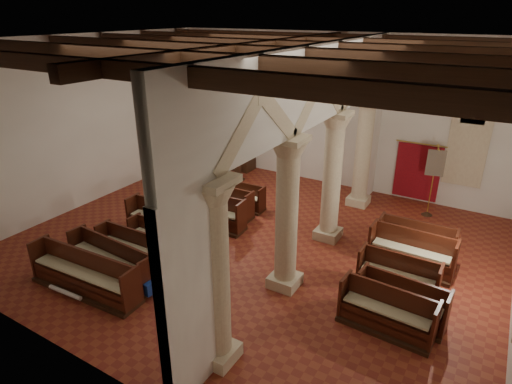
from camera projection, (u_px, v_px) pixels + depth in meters
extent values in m
plane|color=maroon|center=(255.00, 243.00, 13.35)|extent=(14.00, 14.00, 0.00)
plane|color=black|center=(255.00, 40.00, 11.00)|extent=(14.00, 14.00, 0.00)
cube|color=white|center=(333.00, 112.00, 16.92)|extent=(14.00, 0.02, 6.00)
cube|color=white|center=(78.00, 242.00, 7.44)|extent=(14.00, 0.02, 6.00)
cube|color=white|center=(90.00, 121.00, 15.48)|extent=(0.02, 12.00, 6.00)
cube|color=beige|center=(219.00, 352.00, 8.89)|extent=(0.75, 0.75, 0.30)
cylinder|color=beige|center=(215.00, 280.00, 8.19)|extent=(0.56, 0.56, 3.30)
cube|color=beige|center=(285.00, 280.00, 11.26)|extent=(0.75, 0.75, 0.30)
cylinder|color=beige|center=(287.00, 219.00, 10.56)|extent=(0.56, 0.56, 3.30)
cube|color=beige|center=(328.00, 233.00, 13.63)|extent=(0.75, 0.75, 0.30)
cylinder|color=beige|center=(332.00, 181.00, 12.93)|extent=(0.56, 0.56, 3.30)
cube|color=beige|center=(358.00, 200.00, 16.00)|extent=(0.75, 0.75, 0.30)
cylinder|color=beige|center=(363.00, 155.00, 15.30)|extent=(0.56, 0.56, 3.30)
cube|color=white|center=(318.00, 84.00, 10.53)|extent=(0.25, 11.90, 1.93)
cube|color=#2B624D|center=(467.00, 151.00, 14.86)|extent=(1.00, 0.03, 2.20)
cube|color=#341E10|center=(233.00, 149.00, 19.47)|extent=(2.00, 0.80, 1.80)
cube|color=#341E10|center=(232.00, 127.00, 19.08)|extent=(2.10, 0.85, 0.20)
cube|color=#3D2613|center=(238.00, 180.00, 18.24)|extent=(0.42, 0.42, 0.09)
cube|color=#3D2613|center=(238.00, 169.00, 18.06)|extent=(0.20, 0.20, 1.02)
cube|color=#3D2613|center=(237.00, 157.00, 17.78)|extent=(0.47, 0.37, 0.18)
cube|color=maroon|center=(417.00, 172.00, 15.93)|extent=(1.60, 0.06, 2.10)
cylinder|color=gold|center=(422.00, 144.00, 15.48)|extent=(1.80, 0.04, 0.04)
cone|color=#341E10|center=(427.00, 213.00, 15.19)|extent=(0.39, 0.39, 0.13)
cylinder|color=gold|center=(433.00, 181.00, 14.70)|extent=(0.04, 0.04, 2.60)
cylinder|color=gold|center=(438.00, 147.00, 14.24)|extent=(0.20, 0.75, 0.03)
cube|color=navy|center=(436.00, 163.00, 14.43)|extent=(0.59, 0.16, 0.92)
cube|color=#19169B|center=(148.00, 287.00, 10.79)|extent=(0.36, 0.31, 0.33)
cube|color=navy|center=(196.00, 271.00, 11.42)|extent=(0.42, 0.37, 0.36)
cube|color=navy|center=(202.00, 229.00, 13.65)|extent=(0.36, 0.30, 0.35)
cylinder|color=white|center=(65.00, 292.00, 10.77)|extent=(1.10, 0.17, 0.11)
cylinder|color=silver|center=(110.00, 250.00, 12.66)|extent=(0.91, 0.10, 0.09)
cube|color=#341E10|center=(86.00, 290.00, 11.05)|extent=(3.32, 0.91, 0.11)
cube|color=#441A0E|center=(83.00, 281.00, 10.89)|extent=(3.16, 0.58, 0.48)
cube|color=#441A0E|center=(89.00, 268.00, 10.98)|extent=(3.14, 0.23, 1.01)
cube|color=#441A0E|center=(44.00, 254.00, 11.60)|extent=(0.11, 0.64, 1.01)
cube|color=#441A0E|center=(129.00, 291.00, 10.08)|extent=(0.11, 0.64, 1.01)
cube|color=beige|center=(81.00, 272.00, 10.78)|extent=(3.03, 0.53, 0.05)
cube|color=#341E10|center=(113.00, 274.00, 11.69)|extent=(2.98, 0.88, 0.10)
cube|color=#48160F|center=(110.00, 267.00, 11.54)|extent=(2.81, 0.57, 0.45)
cube|color=#48160F|center=(116.00, 255.00, 11.63)|extent=(2.79, 0.24, 0.95)
cube|color=#48160F|center=(76.00, 244.00, 12.18)|extent=(0.11, 0.60, 0.95)
cube|color=#48160F|center=(151.00, 273.00, 10.82)|extent=(0.11, 0.60, 0.95)
cube|color=beige|center=(109.00, 259.00, 11.44)|extent=(2.69, 0.52, 0.05)
cube|color=#341E10|center=(139.00, 264.00, 12.19)|extent=(2.76, 0.72, 0.10)
cube|color=#3E0E0D|center=(137.00, 257.00, 12.04)|extent=(2.60, 0.43, 0.43)
cube|color=#3E0E0D|center=(142.00, 246.00, 12.12)|extent=(2.60, 0.11, 0.91)
cube|color=#3E0E0D|center=(105.00, 236.00, 12.63)|extent=(0.08, 0.58, 0.91)
cube|color=#3E0E0D|center=(174.00, 261.00, 11.37)|extent=(0.08, 0.58, 0.91)
cube|color=beige|center=(136.00, 249.00, 11.95)|extent=(2.50, 0.39, 0.05)
cube|color=#341E10|center=(166.00, 253.00, 12.73)|extent=(2.58, 0.68, 0.09)
cube|color=#43180E|center=(164.00, 246.00, 12.60)|extent=(2.43, 0.41, 0.41)
cube|color=#43180E|center=(168.00, 237.00, 12.68)|extent=(2.42, 0.11, 0.86)
cube|color=#43180E|center=(134.00, 228.00, 13.15)|extent=(0.07, 0.54, 0.86)
cube|color=#43180E|center=(199.00, 250.00, 11.97)|extent=(0.07, 0.54, 0.86)
cube|color=beige|center=(164.00, 240.00, 12.51)|extent=(2.33, 0.37, 0.05)
cube|color=#341E10|center=(176.00, 237.00, 13.59)|extent=(3.50, 0.98, 0.11)
cube|color=#471D0F|center=(174.00, 230.00, 13.43)|extent=(3.33, 0.65, 0.49)
cube|color=#471D0F|center=(179.00, 219.00, 13.52)|extent=(3.31, 0.29, 1.03)
cube|color=#471D0F|center=(136.00, 209.00, 14.18)|extent=(0.12, 0.66, 1.03)
cube|color=#471D0F|center=(219.00, 234.00, 12.58)|extent=(0.12, 0.66, 1.03)
cube|color=beige|center=(174.00, 222.00, 13.32)|extent=(3.19, 0.60, 0.05)
cube|color=#341E10|center=(203.00, 223.00, 14.52)|extent=(3.07, 0.94, 0.11)
cube|color=#3F160D|center=(202.00, 216.00, 14.36)|extent=(2.90, 0.61, 0.48)
cube|color=#3F160D|center=(206.00, 206.00, 14.45)|extent=(2.87, 0.26, 1.01)
cube|color=#3F160D|center=(169.00, 198.00, 15.01)|extent=(0.11, 0.64, 1.01)
cube|color=#3F160D|center=(240.00, 218.00, 13.62)|extent=(0.11, 0.64, 1.01)
cube|color=beige|center=(201.00, 208.00, 14.26)|extent=(2.78, 0.56, 0.05)
cube|color=#341E10|center=(219.00, 212.00, 15.29)|extent=(2.62, 0.76, 0.10)
cube|color=#471F0F|center=(218.00, 206.00, 15.14)|extent=(2.46, 0.46, 0.44)
cube|color=#471F0F|center=(221.00, 197.00, 15.22)|extent=(2.45, 0.13, 0.94)
cube|color=#471F0F|center=(191.00, 192.00, 15.70)|extent=(0.08, 0.59, 0.94)
cube|color=#471F0F|center=(249.00, 207.00, 14.50)|extent=(0.08, 0.59, 0.94)
cube|color=beige|center=(218.00, 200.00, 15.05)|extent=(2.36, 0.41, 0.05)
cube|color=#341E10|center=(229.00, 204.00, 15.96)|extent=(2.85, 0.72, 0.09)
cube|color=#46180F|center=(228.00, 198.00, 15.83)|extent=(2.70, 0.44, 0.41)
cube|color=#46180F|center=(231.00, 191.00, 15.91)|extent=(2.69, 0.14, 0.86)
cube|color=#46180F|center=(199.00, 185.00, 16.44)|extent=(0.08, 0.54, 0.86)
cube|color=#46180F|center=(261.00, 200.00, 15.14)|extent=(0.08, 0.54, 0.86)
cube|color=beige|center=(228.00, 193.00, 15.74)|extent=(2.59, 0.40, 0.05)
cube|color=#341E10|center=(384.00, 328.00, 9.72)|extent=(2.15, 0.83, 0.10)
cube|color=#43200E|center=(385.00, 319.00, 9.57)|extent=(1.99, 0.52, 0.46)
cube|color=#43200E|center=(389.00, 304.00, 9.66)|extent=(1.97, 0.18, 0.97)
cube|color=#43200E|center=(343.00, 294.00, 10.01)|extent=(0.11, 0.61, 0.97)
cube|color=#43200E|center=(436.00, 324.00, 9.05)|extent=(0.11, 0.61, 0.97)
cube|color=beige|center=(386.00, 310.00, 9.48)|extent=(1.91, 0.47, 0.05)
cube|color=#341E10|center=(399.00, 317.00, 10.08)|extent=(2.07, 0.82, 0.10)
cube|color=#48190F|center=(400.00, 308.00, 9.93)|extent=(1.91, 0.51, 0.45)
cube|color=#48190F|center=(404.00, 294.00, 10.02)|extent=(1.89, 0.19, 0.94)
cube|color=#48190F|center=(361.00, 285.00, 10.36)|extent=(0.11, 0.60, 0.94)
cube|color=#48190F|center=(447.00, 312.00, 9.43)|extent=(0.11, 0.60, 0.94)
cube|color=beige|center=(401.00, 300.00, 9.84)|extent=(1.83, 0.47, 0.05)
cube|color=#341E10|center=(395.00, 291.00, 10.98)|extent=(1.99, 0.72, 0.10)
cube|color=#471F0F|center=(396.00, 283.00, 10.83)|extent=(1.84, 0.41, 0.46)
cube|color=#471F0F|center=(400.00, 270.00, 10.92)|extent=(1.84, 0.07, 0.97)
cube|color=#471F0F|center=(361.00, 263.00, 11.24)|extent=(0.07, 0.61, 0.97)
cube|color=#471F0F|center=(439.00, 285.00, 10.34)|extent=(0.07, 0.61, 0.97)
cube|color=beige|center=(398.00, 275.00, 10.73)|extent=(1.76, 0.37, 0.05)
cube|color=#341E10|center=(409.00, 267.00, 12.01)|extent=(2.31, 0.82, 0.11)
cube|color=#3A1B0C|center=(410.00, 259.00, 11.85)|extent=(2.15, 0.49, 0.49)
cube|color=#3A1B0C|center=(413.00, 246.00, 11.94)|extent=(2.14, 0.12, 1.04)
cube|color=#3A1B0C|center=(372.00, 239.00, 12.32)|extent=(0.09, 0.66, 1.04)
cube|color=#3A1B0C|center=(455.00, 260.00, 11.28)|extent=(0.09, 0.66, 1.04)
cube|color=beige|center=(411.00, 250.00, 11.74)|extent=(2.06, 0.44, 0.05)
cube|color=#341E10|center=(413.00, 255.00, 12.59)|extent=(2.17, 0.77, 0.10)
cube|color=#40110D|center=(414.00, 248.00, 12.44)|extent=(2.02, 0.45, 0.47)
cube|color=#40110D|center=(417.00, 236.00, 12.53)|extent=(2.01, 0.11, 0.99)
cube|color=#40110D|center=(380.00, 230.00, 12.89)|extent=(0.08, 0.63, 0.99)
cube|color=#40110D|center=(455.00, 248.00, 11.90)|extent=(0.08, 0.63, 0.99)
cube|color=beige|center=(416.00, 240.00, 12.34)|extent=(1.94, 0.41, 0.05)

